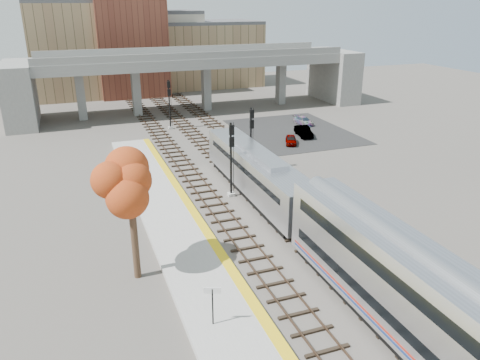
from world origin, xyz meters
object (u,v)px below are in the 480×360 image
object	(u,v)px
signal_mast_near	(231,161)
car_b	(304,131)
signal_mast_mid	(251,141)
locomotive	(257,173)
car_c	(304,121)
car_a	(291,140)
signal_mast_far	(170,106)
tree	(130,188)
coach	(445,322)

from	to	relation	value
signal_mast_near	car_b	bearing A→B (deg)	45.02
signal_mast_mid	car_b	bearing A→B (deg)	40.81
locomotive	signal_mast_near	size ratio (longest dim) A/B	2.81
signal_mast_mid	car_c	world-z (taller)	signal_mast_mid
locomotive	car_a	bearing A→B (deg)	53.27
signal_mast_far	tree	world-z (taller)	tree
locomotive	signal_mast_near	xyz separation A→B (m)	(-2.10, 0.79, 1.03)
signal_mast_far	car_b	size ratio (longest dim) A/B	1.65
locomotive	car_a	size ratio (longest dim) A/B	6.06
signal_mast_far	locomotive	bearing A→B (deg)	-85.35
car_b	signal_mast_mid	bearing A→B (deg)	-130.17
car_b	car_c	world-z (taller)	car_b
signal_mast_mid	car_c	xyz separation A→B (m)	(14.03, 15.14, -2.60)
signal_mast_far	car_b	distance (m)	18.26
locomotive	coach	bearing A→B (deg)	-90.00
locomotive	tree	xyz separation A→B (m)	(-12.05, -9.47, 3.86)
coach	signal_mast_far	world-z (taller)	signal_mast_far
coach	signal_mast_near	world-z (taller)	signal_mast_near
signal_mast_mid	tree	xyz separation A→B (m)	(-14.05, -15.89, 2.97)
signal_mast_mid	tree	size ratio (longest dim) A/B	0.79
signal_mast_mid	car_a	xyz separation A→B (m)	(8.07, 7.07, -2.59)
coach	signal_mast_near	bearing A→B (deg)	95.13
locomotive	signal_mast_mid	xyz separation A→B (m)	(2.00, 6.42, 0.89)
car_a	coach	bearing A→B (deg)	-81.79
coach	car_b	distance (m)	40.85
signal_mast_near	signal_mast_mid	bearing A→B (deg)	53.94
signal_mast_near	car_b	size ratio (longest dim) A/B	1.68
signal_mast_mid	tree	world-z (taller)	tree
tree	car_a	bearing A→B (deg)	46.07
car_c	signal_mast_mid	bearing A→B (deg)	-141.36
coach	tree	distance (m)	18.14
car_c	signal_mast_near	bearing A→B (deg)	-139.65
locomotive	car_a	xyz separation A→B (m)	(10.07, 13.50, -1.70)
car_b	car_a	bearing A→B (deg)	-131.32
tree	car_c	distance (m)	42.22
signal_mast_near	car_c	distance (m)	27.71
locomotive	car_b	distance (m)	20.77
car_a	signal_mast_far	bearing A→B (deg)	158.50
signal_mast_near	car_b	world-z (taller)	signal_mast_near
tree	car_a	size ratio (longest dim) A/B	2.63
signal_mast_mid	car_b	size ratio (longest dim) A/B	1.63
signal_mast_far	car_c	xyz separation A→B (m)	(18.13, -4.23, -2.64)
locomotive	car_c	size ratio (longest dim) A/B	5.23
locomotive	coach	world-z (taller)	coach
tree	signal_mast_far	bearing A→B (deg)	74.24
car_a	signal_mast_near	bearing A→B (deg)	-109.97
signal_mast_mid	signal_mast_far	distance (m)	19.80
signal_mast_near	car_c	size ratio (longest dim) A/B	1.86
tree	signal_mast_mid	bearing A→B (deg)	48.52
car_b	locomotive	bearing A→B (deg)	-120.29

